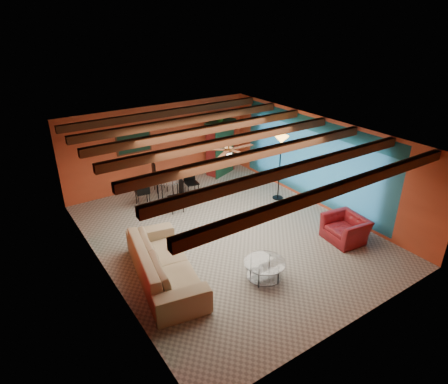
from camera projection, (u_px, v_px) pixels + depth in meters
room at (226, 148)px, 9.40m from camera, size 6.52×8.01×2.71m
sofa at (165, 263)px, 8.41m from camera, size 1.64×3.05×0.84m
armchair at (345, 229)px, 9.90m from camera, size 1.01×1.12×0.66m
coffee_table at (264, 271)px, 8.47m from camera, size 1.13×1.13×0.47m
dining_table at (167, 185)px, 11.90m from camera, size 2.25×2.25×1.03m
armoire at (221, 148)px, 13.81m from camera, size 1.18×0.89×1.87m
floor_lamp at (280, 168)px, 11.81m from camera, size 0.53×0.53×2.06m
ceiling_fan at (229, 150)px, 9.31m from camera, size 1.50×1.50×0.44m
painting at (134, 142)px, 12.13m from camera, size 1.05×0.03×0.65m
potted_plant at (220, 116)px, 13.31m from camera, size 0.49×0.46×0.44m
vase at (166, 167)px, 11.64m from camera, size 0.19×0.19×0.18m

